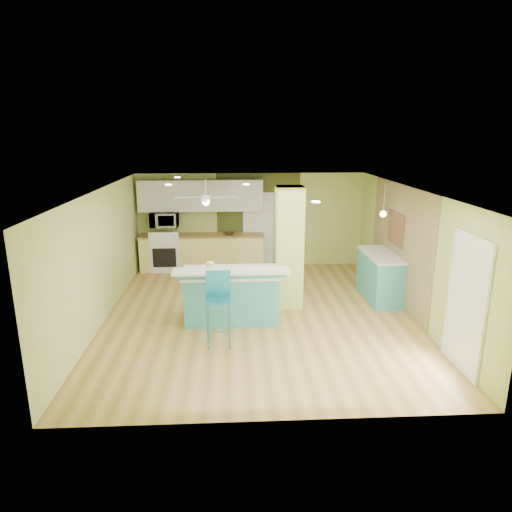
{
  "coord_description": "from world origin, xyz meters",
  "views": [
    {
      "loc": [
        -0.51,
        -8.5,
        3.53
      ],
      "look_at": [
        -0.03,
        0.4,
        1.11
      ],
      "focal_mm": 32.0,
      "sensor_mm": 36.0,
      "label": 1
    }
  ],
  "objects_px": {
    "fruit_bowl": "(229,233)",
    "peninsula": "(232,294)",
    "side_counter": "(380,276)",
    "canister": "(210,267)",
    "bar_stool": "(218,296)"
  },
  "relations": [
    {
      "from": "fruit_bowl",
      "to": "peninsula",
      "type": "bearing_deg",
      "value": -89.14
    },
    {
      "from": "peninsula",
      "to": "fruit_bowl",
      "type": "distance_m",
      "value": 3.44
    },
    {
      "from": "side_counter",
      "to": "canister",
      "type": "distance_m",
      "value": 3.81
    },
    {
      "from": "fruit_bowl",
      "to": "side_counter",
      "type": "bearing_deg",
      "value": -35.96
    },
    {
      "from": "bar_stool",
      "to": "canister",
      "type": "bearing_deg",
      "value": 99.61
    },
    {
      "from": "bar_stool",
      "to": "canister",
      "type": "xyz_separation_m",
      "value": [
        -0.17,
        1.0,
        0.22
      ]
    },
    {
      "from": "peninsula",
      "to": "bar_stool",
      "type": "relative_size",
      "value": 1.65
    },
    {
      "from": "side_counter",
      "to": "canister",
      "type": "relative_size",
      "value": 8.14
    },
    {
      "from": "peninsula",
      "to": "side_counter",
      "type": "height_order",
      "value": "peninsula"
    },
    {
      "from": "peninsula",
      "to": "bar_stool",
      "type": "height_order",
      "value": "bar_stool"
    },
    {
      "from": "bar_stool",
      "to": "canister",
      "type": "relative_size",
      "value": 6.62
    },
    {
      "from": "peninsula",
      "to": "side_counter",
      "type": "relative_size",
      "value": 1.34
    },
    {
      "from": "canister",
      "to": "side_counter",
      "type": "bearing_deg",
      "value": 15.84
    },
    {
      "from": "side_counter",
      "to": "fruit_bowl",
      "type": "distance_m",
      "value": 4.09
    },
    {
      "from": "fruit_bowl",
      "to": "canister",
      "type": "distance_m",
      "value": 3.43
    }
  ]
}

